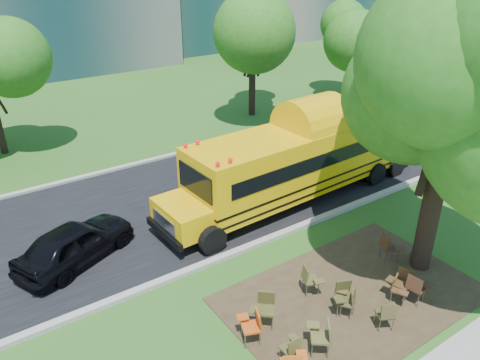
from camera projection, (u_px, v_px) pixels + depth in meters
ground at (313, 300)px, 12.89m from camera, size 160.00×160.00×0.00m
dirt_patch at (352, 296)px, 13.02m from camera, size 7.00×4.50×0.03m
asphalt_road at (190, 199)px, 18.05m from camera, size 80.00×8.00×0.04m
kerb_near at (250, 247)px, 15.07m from camera, size 80.00×0.25×0.14m
kerb_far at (145, 162)px, 21.06m from camera, size 80.00×0.25×0.14m
bg_tree_3 at (253, 25)px, 25.05m from camera, size 5.60×5.60×7.84m
bg_tree_4 at (368, 28)px, 28.67m from camera, size 5.00×5.00×6.85m
main_tree at (458, 81)px, 11.72m from camera, size 7.20×7.20×9.32m
school_bus at (308, 155)px, 17.81m from camera, size 11.56×3.09×2.80m
chair_0 at (292, 347)px, 10.73m from camera, size 0.52×0.47×0.80m
chair_2 at (323, 334)px, 10.97m from camera, size 0.64×0.81×0.95m
chair_3 at (344, 294)px, 12.25m from camera, size 0.75×0.59×0.92m
chair_4 at (387, 313)px, 11.67m from camera, size 0.72×0.57×0.86m
chair_5 at (398, 287)px, 12.60m from camera, size 0.55×0.65×0.82m
chair_6 at (402, 280)px, 12.78m from camera, size 0.66×0.62×0.90m
chair_7 at (417, 286)px, 12.52m from camera, size 0.65×0.63×0.93m
chair_8 at (253, 323)px, 11.29m from camera, size 0.58×0.74×0.92m
chair_9 at (265, 306)px, 11.82m from camera, size 0.82×0.65×0.96m
chair_10 at (310, 278)px, 12.88m from camera, size 0.56×0.71×0.88m
chair_11 at (348, 299)px, 12.13m from camera, size 0.58×0.73×0.87m
chair_12 at (389, 246)px, 14.20m from camera, size 0.62×0.78×0.96m
chair_13 at (421, 249)px, 14.22m from camera, size 0.53×0.53×0.80m
black_car at (75, 243)px, 14.23m from camera, size 4.15×2.97×1.31m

